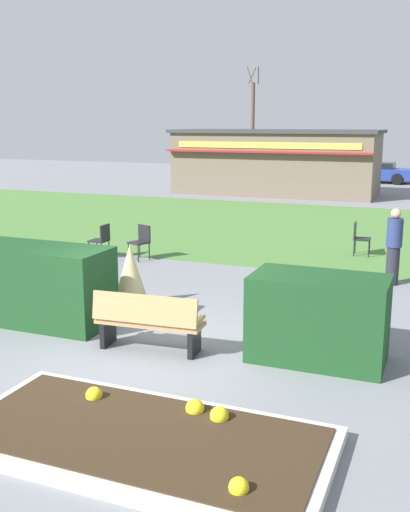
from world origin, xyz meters
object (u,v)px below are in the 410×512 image
object	(u,v)px
trash_bin	(54,286)
tree_right_bg	(252,126)
cafe_chair_west	(102,238)
parked_car_west_slot	(289,169)
parked_car_center_slot	(376,172)
cafe_chair_center	(359,236)
food_kiosk	(276,162)
cafe_chair_east	(141,239)
person_strolling	(394,246)
park_bench	(148,322)

from	to	relation	value
trash_bin	tree_right_bg	world-z (taller)	tree_right_bg
cafe_chair_west	tree_right_bg	world-z (taller)	tree_right_bg
parked_car_west_slot	parked_car_center_slot	world-z (taller)	same
cafe_chair_west	trash_bin	bearing A→B (deg)	-70.35
parked_car_center_slot	parked_car_west_slot	bearing A→B (deg)	179.98
cafe_chair_center	food_kiosk	bearing A→B (deg)	114.38
cafe_chair_east	food_kiosk	bearing A→B (deg)	92.70
parked_car_center_slot	person_strolling	bearing A→B (deg)	-82.63
park_bench	cafe_chair_east	world-z (taller)	park_bench
cafe_chair_east	parked_car_center_slot	size ratio (longest dim) A/B	0.21
food_kiosk	tree_right_bg	xyz separation A→B (m)	(-5.11, 12.19, 1.68)
tree_right_bg	parked_car_center_slot	bearing A→B (deg)	-25.45
parked_car_center_slot	tree_right_bg	xyz separation A→B (m)	(-9.09, 4.32, 2.62)
cafe_chair_east	person_strolling	bearing A→B (deg)	-1.70
park_bench	cafe_chair_east	xyz separation A→B (m)	(-3.16, 5.74, 0.05)
park_bench	parked_car_west_slot	bearing A→B (deg)	100.04
cafe_chair_west	cafe_chair_east	xyz separation A→B (m)	(1.05, 0.24, 0.00)
cafe_chair_west	food_kiosk	bearing A→B (deg)	88.89
park_bench	cafe_chair_center	bearing A→B (deg)	76.30
person_strolling	parked_car_center_slot	bearing A→B (deg)	-105.24
cafe_chair_east	cafe_chair_center	bearing A→B (deg)	26.55
trash_bin	cafe_chair_center	xyz separation A→B (m)	(4.75, 7.00, 0.10)
cafe_chair_west	parked_car_center_slot	xyz separation A→B (m)	(4.28, 23.79, 0.12)
trash_bin	parked_car_center_slot	world-z (taller)	parked_car_center_slot
park_bench	food_kiosk	size ratio (longest dim) A/B	0.17
cafe_chair_east	parked_car_west_slot	size ratio (longest dim) A/B	0.21
person_strolling	cafe_chair_center	bearing A→B (deg)	-90.77
trash_bin	person_strolling	world-z (taller)	person_strolling
trash_bin	tree_right_bg	distance (m)	33.01
park_bench	tree_right_bg	bearing A→B (deg)	105.01
cafe_chair_west	parked_car_center_slot	size ratio (longest dim) A/B	0.21
cafe_chair_west	parked_car_west_slot	distance (m)	23.81
parked_car_west_slot	tree_right_bg	size ratio (longest dim) A/B	0.59
food_kiosk	trash_bin	bearing A→B (deg)	-86.64
trash_bin	parked_car_center_slot	size ratio (longest dim) A/B	0.20
food_kiosk	parked_car_west_slot	world-z (taller)	food_kiosk
food_kiosk	person_strolling	bearing A→B (deg)	-66.06
park_bench	food_kiosk	world-z (taller)	food_kiosk
cafe_chair_west	cafe_chair_center	bearing A→B (deg)	24.41
parked_car_west_slot	tree_right_bg	xyz separation A→B (m)	(-3.82, 4.32, 2.62)
cafe_chair_center	parked_car_west_slot	bearing A→B (deg)	109.01
food_kiosk	person_strolling	world-z (taller)	food_kiosk
person_strolling	trash_bin	bearing A→B (deg)	13.10
food_kiosk	parked_car_west_slot	distance (m)	8.03
cafe_chair_center	park_bench	bearing A→B (deg)	-103.70
cafe_chair_center	tree_right_bg	xyz separation A→B (m)	(-11.04, 25.28, 2.74)
cafe_chair_west	cafe_chair_center	distance (m)	6.85
cafe_chair_center	person_strolling	xyz separation A→B (m)	(1.11, -2.78, 0.33)
food_kiosk	park_bench	bearing A→B (deg)	-79.68
cafe_chair_east	person_strolling	distance (m)	6.32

